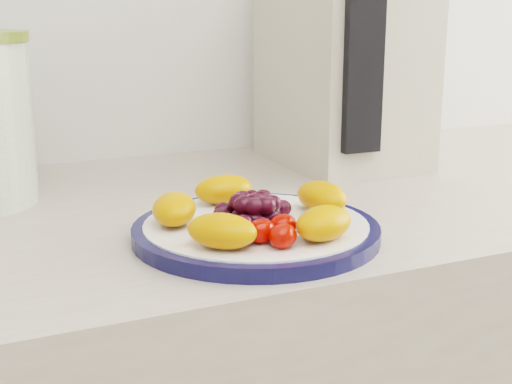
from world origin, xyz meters
name	(u,v)px	position (x,y,z in m)	size (l,w,h in m)	color
plate_rim	(256,232)	(-0.04, 1.04, 0.91)	(0.26, 0.26, 0.01)	#10123D
plate_face	(256,231)	(-0.04, 1.04, 0.91)	(0.23, 0.23, 0.02)	white
appliance_body	(342,59)	(0.23, 1.32, 1.06)	(0.18, 0.25, 0.31)	#BFB6A2
appliance_panel	(363,64)	(0.19, 1.20, 1.06)	(0.05, 0.02, 0.23)	black
fruit_plate	(254,211)	(-0.04, 1.04, 0.93)	(0.22, 0.22, 0.03)	#D76508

